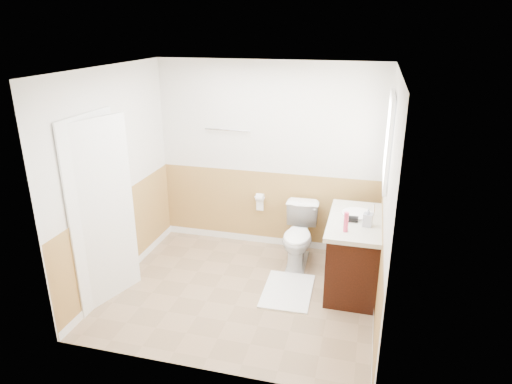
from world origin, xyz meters
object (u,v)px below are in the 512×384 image
(toilet, at_px, (299,236))
(lotion_bottle, at_px, (346,222))
(soap_dispenser, at_px, (368,217))
(vanity_cabinet, at_px, (354,255))
(bath_mat, at_px, (288,291))

(toilet, distance_m, lotion_bottle, 1.12)
(toilet, bearing_deg, soap_dispenser, -34.55)
(vanity_cabinet, bearing_deg, lotion_bottle, -106.03)
(bath_mat, bearing_deg, lotion_bottle, -2.26)
(bath_mat, height_order, lotion_bottle, lotion_bottle)
(toilet, height_order, lotion_bottle, lotion_bottle)
(toilet, bearing_deg, bath_mat, -91.66)
(vanity_cabinet, xyz_separation_m, lotion_bottle, (-0.10, -0.35, 0.56))
(bath_mat, relative_size, lotion_bottle, 3.64)
(soap_dispenser, bearing_deg, toilet, 147.10)
(toilet, bearing_deg, vanity_cabinet, -30.68)
(vanity_cabinet, xyz_separation_m, soap_dispenser, (0.12, -0.14, 0.56))
(toilet, xyz_separation_m, bath_mat, (0.00, -0.71, -0.37))
(vanity_cabinet, height_order, lotion_bottle, lotion_bottle)
(lotion_bottle, bearing_deg, bath_mat, 177.74)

